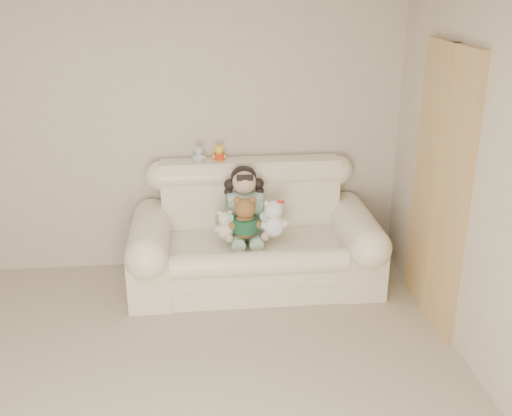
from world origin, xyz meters
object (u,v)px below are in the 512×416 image
object	(u,v)px
seated_child	(244,202)
cream_teddy	(225,222)
sofa	(255,230)
white_cat	(273,215)
brown_teddy	(245,214)

from	to	relation	value
seated_child	cream_teddy	size ratio (longest dim) A/B	2.23
seated_child	cream_teddy	world-z (taller)	seated_child
sofa	seated_child	world-z (taller)	seated_child
sofa	cream_teddy	xyz separation A→B (m)	(-0.26, -0.11, 0.13)
sofa	white_cat	xyz separation A→B (m)	(0.14, -0.11, 0.18)
seated_child	cream_teddy	bearing A→B (deg)	-136.36
sofa	seated_child	size ratio (longest dim) A/B	3.32
white_cat	cream_teddy	xyz separation A→B (m)	(-0.40, 0.00, -0.05)
brown_teddy	white_cat	world-z (taller)	brown_teddy
seated_child	white_cat	size ratio (longest dim) A/B	1.65
seated_child	white_cat	distance (m)	0.30
brown_teddy	white_cat	size ratio (longest dim) A/B	1.10
white_cat	sofa	bearing A→B (deg)	162.56
seated_child	brown_teddy	world-z (taller)	seated_child
sofa	brown_teddy	size ratio (longest dim) A/B	4.96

